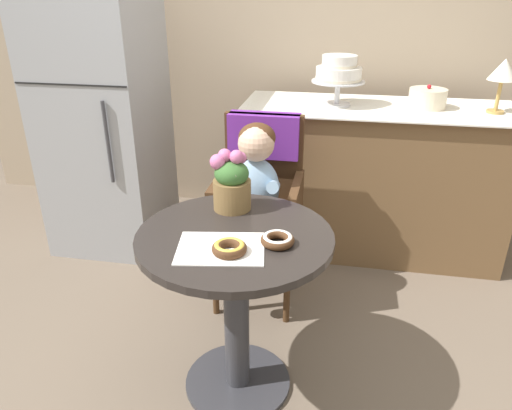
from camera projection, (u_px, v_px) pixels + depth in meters
ground_plane at (238, 383)px, 2.04m from camera, size 8.00×8.00×0.00m
back_wall at (297, 14)px, 3.11m from camera, size 4.80×0.10×2.70m
cafe_table at (236, 283)px, 1.82m from camera, size 0.72×0.72×0.72m
wicker_chair at (261, 180)px, 2.42m from camera, size 0.42×0.45×0.95m
seated_child at (255, 184)px, 2.26m from camera, size 0.27×0.32×0.73m
paper_napkin at (221, 248)px, 1.64m from camera, size 0.33×0.27×0.00m
donut_front at (229, 248)px, 1.60m from camera, size 0.12×0.12×0.04m
donut_mid at (278, 239)px, 1.66m from camera, size 0.12×0.12×0.03m
flower_vase at (231, 182)px, 1.88m from camera, size 0.16×0.15×0.25m
display_counter at (372, 180)px, 2.91m from camera, size 1.56×0.62×0.90m
tiered_cake_stand at (339, 72)px, 2.69m from camera, size 0.30×0.30×0.28m
round_layer_cake at (427, 98)px, 2.68m from camera, size 0.21×0.21×0.13m
table_lamp at (503, 72)px, 2.51m from camera, size 0.15×0.15×0.28m
refrigerator at (103, 111)px, 2.83m from camera, size 0.64×0.63×1.70m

